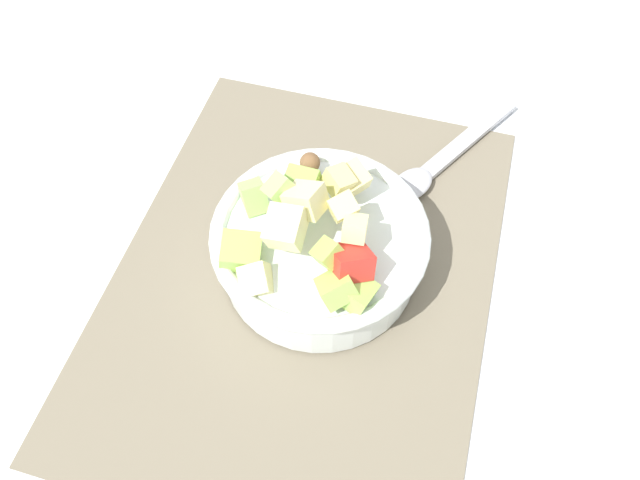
% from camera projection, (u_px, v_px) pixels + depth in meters
% --- Properties ---
extents(ground_plane, '(2.40, 2.40, 0.00)m').
position_uv_depth(ground_plane, '(304.00, 276.00, 0.65)').
color(ground_plane, silver).
extents(placemat, '(0.50, 0.37, 0.01)m').
position_uv_depth(placemat, '(304.00, 274.00, 0.64)').
color(placemat, '#756B56').
rests_on(placemat, ground_plane).
extents(salad_bowl, '(0.21, 0.21, 0.12)m').
position_uv_depth(salad_bowl, '(319.00, 244.00, 0.61)').
color(salad_bowl, white).
rests_on(salad_bowl, placemat).
extents(serving_spoon, '(0.20, 0.13, 0.01)m').
position_uv_depth(serving_spoon, '(436.00, 164.00, 0.71)').
color(serving_spoon, '#B7B7BC').
rests_on(serving_spoon, placemat).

